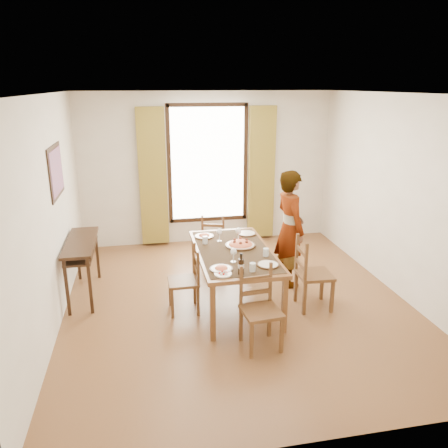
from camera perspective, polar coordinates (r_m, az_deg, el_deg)
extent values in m
plane|color=brown|center=(6.00, 1.71, -10.07)|extent=(5.00, 5.00, 0.00)
cube|color=silver|center=(7.90, -2.17, 7.18)|extent=(4.50, 0.10, 2.70)
cube|color=silver|center=(3.26, 11.64, -9.09)|extent=(4.50, 0.10, 2.70)
cube|color=silver|center=(5.48, -21.78, 1.10)|extent=(0.10, 5.00, 2.70)
cube|color=silver|center=(6.37, 22.02, 3.30)|extent=(0.10, 5.00, 2.70)
cube|color=white|center=(5.30, 1.99, 16.88)|extent=(4.50, 5.00, 0.04)
cube|color=white|center=(7.85, -2.15, 7.86)|extent=(1.30, 0.04, 2.00)
cube|color=olive|center=(7.74, -9.28, 5.99)|extent=(0.48, 0.10, 2.40)
cube|color=olive|center=(8.03, 4.91, 6.59)|extent=(0.48, 0.10, 2.40)
cube|color=black|center=(5.96, -21.11, 6.43)|extent=(0.02, 0.86, 0.66)
cube|color=#C64B25|center=(5.96, -21.02, 6.43)|extent=(0.01, 0.76, 0.56)
cube|color=black|center=(6.18, -18.23, -2.26)|extent=(0.38, 1.20, 0.04)
cube|color=black|center=(6.22, -18.12, -3.30)|extent=(0.34, 1.10, 0.03)
cube|color=black|center=(5.84, -19.83, -7.85)|extent=(0.04, 0.04, 0.76)
cube|color=black|center=(6.84, -18.55, -3.92)|extent=(0.04, 0.04, 0.76)
cube|color=black|center=(5.80, -17.08, -7.75)|extent=(0.04, 0.04, 0.76)
cube|color=black|center=(6.81, -16.21, -3.80)|extent=(0.04, 0.04, 0.76)
cube|color=brown|center=(5.67, 1.32, -3.73)|extent=(0.96, 1.78, 0.05)
cube|color=black|center=(5.66, 1.32, -3.47)|extent=(0.89, 1.64, 0.01)
cube|color=brown|center=(5.02, -1.48, -11.50)|extent=(0.06, 0.06, 0.70)
cube|color=brown|center=(6.50, -3.91, -4.41)|extent=(0.06, 0.06, 0.70)
cube|color=brown|center=(5.20, 7.89, -10.53)|extent=(0.06, 0.06, 0.70)
cube|color=brown|center=(6.65, 3.34, -3.89)|extent=(0.06, 0.06, 0.70)
cube|color=brown|center=(5.62, -5.32, -7.50)|extent=(0.38, 0.38, 0.04)
cube|color=brown|center=(5.85, -7.05, -8.74)|extent=(0.04, 0.04, 0.41)
cube|color=brown|center=(5.88, -3.84, -8.51)|extent=(0.04, 0.04, 0.41)
cube|color=brown|center=(5.56, -6.77, -10.23)|extent=(0.04, 0.04, 0.41)
cube|color=brown|center=(5.59, -3.38, -9.97)|extent=(0.04, 0.04, 0.41)
cube|color=brown|center=(5.70, -3.84, -4.61)|extent=(0.03, 0.03, 0.45)
cube|color=brown|center=(5.40, -3.37, -5.91)|extent=(0.03, 0.03, 0.45)
cube|color=brown|center=(5.59, -3.59, -6.10)|extent=(0.03, 0.33, 0.05)
cube|color=brown|center=(5.52, -3.63, -4.55)|extent=(0.03, 0.33, 0.05)
cube|color=brown|center=(7.05, -1.31, -2.07)|extent=(0.47, 0.47, 0.04)
cube|color=brown|center=(7.26, 0.12, -3.19)|extent=(0.04, 0.04, 0.41)
cube|color=brown|center=(6.95, -0.09, -4.15)|extent=(0.04, 0.04, 0.41)
cube|color=brown|center=(7.29, -2.46, -3.11)|extent=(0.04, 0.04, 0.41)
cube|color=brown|center=(6.98, -2.78, -4.07)|extent=(0.04, 0.04, 0.41)
cube|color=brown|center=(6.79, -0.10, -0.80)|extent=(0.03, 0.03, 0.45)
cube|color=brown|center=(6.83, -2.84, -0.73)|extent=(0.03, 0.03, 0.45)
cube|color=brown|center=(6.84, -1.47, -1.49)|extent=(0.32, 0.11, 0.05)
cube|color=brown|center=(6.79, -1.48, -0.18)|extent=(0.32, 0.11, 0.05)
cube|color=brown|center=(4.88, 4.89, -11.34)|extent=(0.44, 0.44, 0.04)
cube|color=brown|center=(4.80, 3.60, -14.89)|extent=(0.04, 0.04, 0.43)
cube|color=brown|center=(5.07, 2.22, -12.87)|extent=(0.04, 0.04, 0.43)
cube|color=brown|center=(4.91, 7.53, -14.16)|extent=(0.04, 0.04, 0.43)
cube|color=brown|center=(5.18, 5.94, -12.25)|extent=(0.04, 0.04, 0.43)
cube|color=brown|center=(4.86, 2.24, -8.16)|extent=(0.03, 0.03, 0.48)
cube|color=brown|center=(4.98, 6.07, -7.62)|extent=(0.03, 0.03, 0.48)
cube|color=brown|center=(4.96, 4.15, -8.89)|extent=(0.35, 0.06, 0.05)
cube|color=brown|center=(4.89, 4.20, -7.07)|extent=(0.35, 0.06, 0.05)
cube|color=brown|center=(5.79, 11.75, -6.51)|extent=(0.45, 0.45, 0.04)
cube|color=brown|center=(5.80, 13.94, -9.14)|extent=(0.04, 0.04, 0.46)
cube|color=brown|center=(5.68, 10.47, -9.50)|extent=(0.04, 0.04, 0.46)
cube|color=brown|center=(6.10, 12.66, -7.63)|extent=(0.04, 0.04, 0.46)
cube|color=brown|center=(5.99, 9.36, -7.94)|extent=(0.04, 0.04, 0.46)
cube|color=brown|center=(5.47, 10.65, -5.02)|extent=(0.04, 0.04, 0.51)
cube|color=brown|center=(5.79, 9.50, -3.64)|extent=(0.04, 0.04, 0.51)
cube|color=brown|center=(5.67, 10.00, -5.26)|extent=(0.04, 0.37, 0.05)
cube|color=brown|center=(5.60, 10.10, -3.54)|extent=(0.04, 0.37, 0.05)
imported|color=gray|center=(6.29, 8.60, -0.59)|extent=(0.72, 0.57, 1.68)
cylinder|color=silver|center=(5.47, 5.49, -3.70)|extent=(0.07, 0.07, 0.10)
cylinder|color=silver|center=(5.88, -2.49, -2.10)|extent=(0.07, 0.07, 0.10)
cylinder|color=silver|center=(5.03, 3.75, -5.65)|extent=(0.07, 0.07, 0.10)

